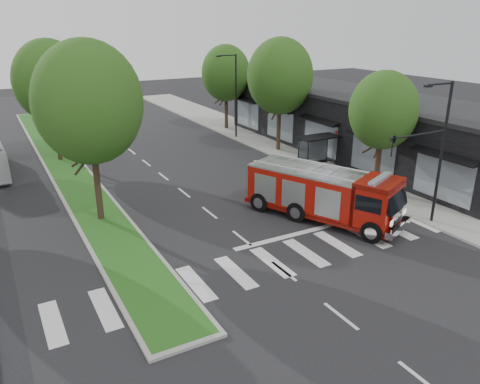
# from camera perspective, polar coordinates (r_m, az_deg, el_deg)

# --- Properties ---
(ground) EXTENTS (140.00, 140.00, 0.00)m
(ground) POSITION_cam_1_polar(r_m,az_deg,el_deg) (25.07, 0.22, -5.65)
(ground) COLOR black
(ground) RESTS_ON ground
(sidewalk_right) EXTENTS (5.00, 80.00, 0.15)m
(sidewalk_right) POSITION_cam_1_polar(r_m,az_deg,el_deg) (39.39, 9.07, 3.95)
(sidewalk_right) COLOR gray
(sidewalk_right) RESTS_ON ground
(median) EXTENTS (3.00, 50.00, 0.15)m
(median) POSITION_cam_1_polar(r_m,az_deg,el_deg) (39.55, -20.55, 2.96)
(median) COLOR gray
(median) RESTS_ON ground
(storefront_row) EXTENTS (8.00, 30.00, 5.00)m
(storefront_row) POSITION_cam_1_polar(r_m,az_deg,el_deg) (41.68, 14.21, 7.92)
(storefront_row) COLOR black
(storefront_row) RESTS_ON ground
(bus_shelter) EXTENTS (3.20, 1.60, 2.61)m
(bus_shelter) POSITION_cam_1_polar(r_m,az_deg,el_deg) (36.70, 9.39, 5.91)
(bus_shelter) COLOR black
(bus_shelter) RESTS_ON ground
(tree_right_near) EXTENTS (4.40, 4.40, 8.05)m
(tree_right_near) POSITION_cam_1_polar(r_m,az_deg,el_deg) (31.72, 17.08, 9.48)
(tree_right_near) COLOR black
(tree_right_near) RESTS_ON ground
(tree_right_mid) EXTENTS (5.60, 5.60, 9.72)m
(tree_right_mid) POSITION_cam_1_polar(r_m,az_deg,el_deg) (40.76, 4.91, 13.87)
(tree_right_mid) COLOR black
(tree_right_mid) RESTS_ON ground
(tree_right_far) EXTENTS (5.00, 5.00, 8.73)m
(tree_right_far) POSITION_cam_1_polar(r_m,az_deg,el_deg) (49.41, -1.73, 14.27)
(tree_right_far) COLOR black
(tree_right_far) RESTS_ON ground
(tree_median_near) EXTENTS (5.80, 5.80, 10.16)m
(tree_median_near) POSITION_cam_1_polar(r_m,az_deg,el_deg) (26.50, -18.00, 10.30)
(tree_median_near) COLOR black
(tree_median_near) RESTS_ON ground
(tree_median_far) EXTENTS (5.60, 5.60, 9.72)m
(tree_median_far) POSITION_cam_1_polar(r_m,az_deg,el_deg) (40.26, -22.16, 12.43)
(tree_median_far) COLOR black
(tree_median_far) RESTS_ON ground
(streetlight_right_near) EXTENTS (4.08, 0.22, 8.00)m
(streetlight_right_near) POSITION_cam_1_polar(r_m,az_deg,el_deg) (26.95, 22.34, 5.23)
(streetlight_right_near) COLOR black
(streetlight_right_near) RESTS_ON ground
(streetlight_right_far) EXTENTS (2.11, 0.20, 8.00)m
(streetlight_right_far) POSITION_cam_1_polar(r_m,az_deg,el_deg) (45.53, -0.67, 12.05)
(streetlight_right_far) COLOR black
(streetlight_right_far) RESTS_ON ground
(fire_engine) EXTENTS (6.27, 9.59, 3.21)m
(fire_engine) POSITION_cam_1_polar(r_m,az_deg,el_deg) (27.32, 10.04, -0.22)
(fire_engine) COLOR #600A05
(fire_engine) RESTS_ON ground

